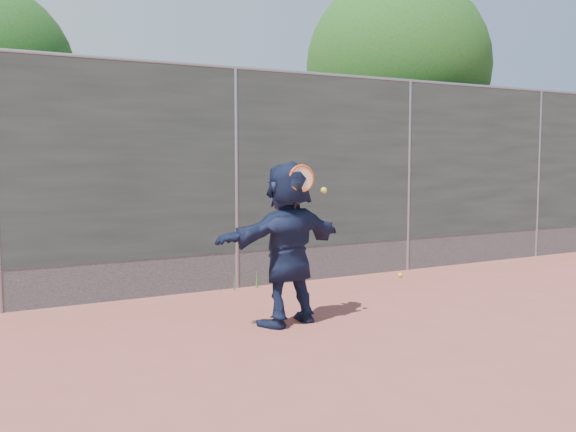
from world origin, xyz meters
TOP-DOWN VIEW (x-y plane):
  - ground at (0.00, 0.00)m, footprint 80.00×80.00m
  - player at (-0.31, 1.46)m, footprint 1.70×0.81m
  - ball_ground at (2.48, 3.03)m, footprint 0.07×0.07m
  - fence at (-0.00, 3.50)m, footprint 20.00×0.06m
  - swing_action at (-0.23, 1.28)m, footprint 0.52×0.18m
  - tree_right at (4.68, 5.75)m, footprint 3.78×3.60m
  - weed_clump at (0.29, 3.38)m, footprint 0.68×0.07m

SIDE VIEW (x-z plane):
  - ground at x=0.00m, z-range 0.00..0.00m
  - ball_ground at x=2.48m, z-range 0.00..0.07m
  - weed_clump at x=0.29m, z-range -0.02..0.28m
  - player at x=-0.31m, z-range 0.00..1.76m
  - swing_action at x=-0.23m, z-range 1.29..1.80m
  - fence at x=0.00m, z-range 0.07..3.09m
  - tree_right at x=4.68m, z-range 0.80..6.19m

